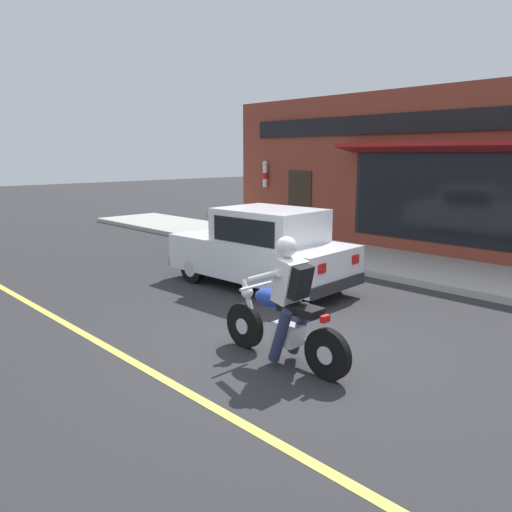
{
  "coord_description": "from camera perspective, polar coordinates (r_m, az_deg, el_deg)",
  "views": [
    {
      "loc": [
        -4.79,
        -4.28,
        2.58
      ],
      "look_at": [
        0.76,
        1.48,
        0.95
      ],
      "focal_mm": 35.0,
      "sensor_mm": 36.0,
      "label": 1
    }
  ],
  "objects": [
    {
      "name": "motorcycle_with_rider",
      "position": [
        6.23,
        3.28,
        -6.31
      ],
      "size": [
        0.56,
        2.02,
        1.62
      ],
      "color": "black",
      "rests_on": "ground"
    },
    {
      "name": "car_hatchback",
      "position": [
        9.77,
        0.74,
        0.81
      ],
      "size": [
        1.82,
        3.85,
        1.57
      ],
      "color": "black",
      "rests_on": "ground"
    },
    {
      "name": "ground_plane",
      "position": [
        6.92,
        4.03,
        -10.41
      ],
      "size": [
        80.0,
        80.0,
        0.0
      ],
      "primitive_type": "plane",
      "color": "#2B2B2D"
    },
    {
      "name": "lane_stripe",
      "position": [
        8.28,
        -20.67,
        -7.39
      ],
      "size": [
        0.12,
        19.8,
        0.01
      ],
      "primitive_type": "cube",
      "color": "#D1C64C",
      "rests_on": "ground"
    },
    {
      "name": "sidewalk_curb",
      "position": [
        12.83,
        10.51,
        0.05
      ],
      "size": [
        2.6,
        22.0,
        0.14
      ],
      "primitive_type": "cube",
      "color": "#ADAAA3",
      "rests_on": "ground"
    },
    {
      "name": "storefront_building",
      "position": [
        13.66,
        16.01,
        9.11
      ],
      "size": [
        1.25,
        11.39,
        4.2
      ],
      "color": "brown",
      "rests_on": "ground"
    }
  ]
}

